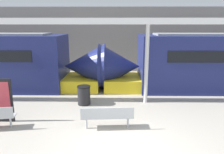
# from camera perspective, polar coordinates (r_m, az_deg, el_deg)

# --- Properties ---
(ground_plane) EXTENTS (60.00, 60.00, 0.00)m
(ground_plane) POSITION_cam_1_polar(r_m,az_deg,el_deg) (6.85, 3.19, -18.97)
(ground_plane) COLOR #A8A093
(station_wall) EXTENTS (56.00, 0.20, 5.00)m
(station_wall) POSITION_cam_1_polar(r_m,az_deg,el_deg) (17.49, 1.79, 9.69)
(station_wall) COLOR gray
(station_wall) RESTS_ON ground_plane
(bench_near) EXTENTS (1.91, 0.58, 0.85)m
(bench_near) POSITION_cam_1_polar(r_m,az_deg,el_deg) (7.90, -1.24, -10.00)
(bench_near) COLOR #ADB2B7
(bench_near) RESTS_ON ground_plane
(trash_bin) EXTENTS (0.62, 0.62, 0.89)m
(trash_bin) POSITION_cam_1_polar(r_m,az_deg,el_deg) (10.36, -7.34, -4.73)
(trash_bin) COLOR black
(trash_bin) RESTS_ON ground_plane
(support_column_near) EXTENTS (0.18, 0.18, 3.68)m
(support_column_near) POSITION_cam_1_polar(r_m,az_deg,el_deg) (10.34, 9.00, 3.16)
(support_column_near) COLOR silver
(support_column_near) RESTS_ON ground_plane
(canopy_beam) EXTENTS (28.00, 0.60, 0.28)m
(canopy_beam) POSITION_cam_1_polar(r_m,az_deg,el_deg) (10.18, 9.43, 14.19)
(canopy_beam) COLOR silver
(canopy_beam) RESTS_ON support_column_near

